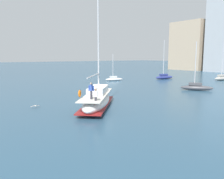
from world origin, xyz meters
TOP-DOWN VIEW (x-y plane):
  - ground_plane at (0.00, 0.00)m, footprint 400.00×400.00m
  - main_sailboat at (1.30, -1.16)m, footprint 8.69×8.27m
  - moored_sloop_near at (-5.48, 37.06)m, footprint 1.68×5.57m
  - moored_catamaran at (-15.21, 28.50)m, footprint 1.88×5.30m
  - moored_cutter_left at (0.21, 18.54)m, footprint 4.69×3.98m
  - moored_ketch_distant at (-19.17, 16.34)m, footprint 2.05×4.14m
  - seagull at (-2.17, -6.68)m, footprint 0.48×0.96m

SIDE VIEW (x-z plane):
  - ground_plane at x=0.00m, z-range 0.00..0.00m
  - seagull at x=-2.17m, z-range 0.20..0.36m
  - moored_ketch_distant at x=-19.17m, z-range -2.51..3.44m
  - moored_cutter_left at x=0.21m, z-range -3.32..4.43m
  - moored_catamaran at x=-15.21m, z-range -3.99..5.18m
  - moored_sloop_near at x=-5.48m, z-range -3.67..4.86m
  - main_sailboat at x=1.30m, z-range -4.99..6.79m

